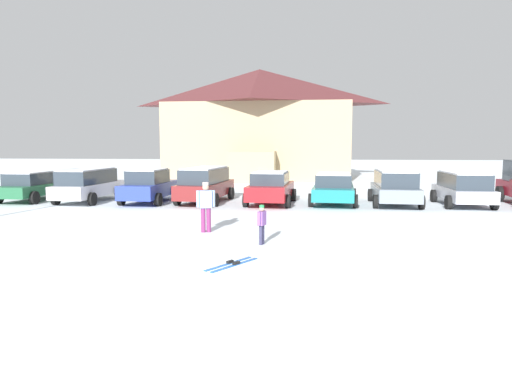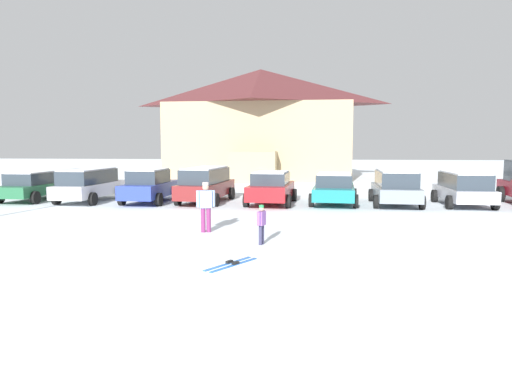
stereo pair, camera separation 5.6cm
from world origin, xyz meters
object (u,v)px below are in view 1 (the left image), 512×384
parked_white_suv (88,184)px  pair_of_skis (232,264)px  parked_maroon_van (205,184)px  parked_silver_wagon (463,188)px  parked_green_coupe (31,186)px  skier_adult_in_blue_parka (206,204)px  parked_red_sedan (271,187)px  skier_child_in_purple_jacket (262,222)px  parked_teal_hatchback (334,188)px  parked_grey_wagon (395,186)px  ski_lodge (260,123)px  parked_blue_hatchback (149,186)px

parked_white_suv → pair_of_skis: 14.69m
parked_white_suv → parked_maroon_van: parked_maroon_van is taller
parked_silver_wagon → parked_maroon_van: bearing=179.6°
parked_green_coupe → skier_adult_in_blue_parka: 13.09m
parked_silver_wagon → skier_adult_in_blue_parka: 13.22m
parked_green_coupe → parked_red_sedan: size_ratio=0.93×
parked_red_sedan → skier_child_in_purple_jacket: 9.11m
parked_teal_hatchback → pair_of_skis: bearing=-105.3°
parked_white_suv → parked_grey_wagon: 15.30m
ski_lodge → parked_silver_wagon: ski_lodge is taller
parked_white_suv → parked_teal_hatchback: parked_white_suv is taller
parked_blue_hatchback → parked_silver_wagon: parked_blue_hatchback is taller
skier_adult_in_blue_parka → parked_white_suv: bearing=135.9°
parked_red_sedan → skier_adult_in_blue_parka: (-1.66, -7.41, 0.12)m
parked_maroon_van → pair_of_skis: bearing=-74.9°
parked_green_coupe → parked_blue_hatchback: (6.31, -0.01, 0.08)m
parked_green_coupe → parked_silver_wagon: (21.56, 0.21, 0.10)m
parked_red_sedan → parked_blue_hatchback: bearing=179.9°
parked_green_coupe → parked_blue_hatchback: bearing=-0.1°
parked_green_coupe → parked_grey_wagon: (18.39, 0.18, 0.13)m
parked_green_coupe → parked_teal_hatchback: parked_teal_hatchback is taller
parked_green_coupe → parked_maroon_van: parked_maroon_van is taller
skier_child_in_purple_jacket → parked_red_sedan: bearing=92.2°
parked_silver_wagon → parked_red_sedan: bearing=-178.5°
ski_lodge → parked_white_suv: bearing=-111.9°
parked_red_sedan → parked_teal_hatchback: bearing=7.5°
parked_teal_hatchback → parked_silver_wagon: parked_silver_wagon is taller
parked_green_coupe → skier_child_in_purple_jacket: size_ratio=3.60×
parked_grey_wagon → pair_of_skis: bearing=-117.8°
parked_green_coupe → parked_silver_wagon: bearing=0.6°
parked_teal_hatchback → skier_child_in_purple_jacket: bearing=-105.9°
parked_green_coupe → parked_maroon_van: (9.11, 0.29, 0.17)m
parked_maroon_van → skier_child_in_purple_jacket: parked_maroon_van is taller
parked_grey_wagon → parked_blue_hatchback: bearing=-179.1°
parked_white_suv → parked_grey_wagon: (15.30, 0.18, 0.00)m
parked_silver_wagon → ski_lodge: bearing=122.9°
parked_red_sedan → parked_grey_wagon: 5.96m
parked_grey_wagon → parked_silver_wagon: parked_grey_wagon is taller
skier_adult_in_blue_parka → parked_silver_wagon: bearing=35.3°
ski_lodge → pair_of_skis: size_ratio=10.22×
ski_lodge → parked_teal_hatchback: (5.27, -17.36, -3.97)m
parked_blue_hatchback → pair_of_skis: parked_blue_hatchback is taller
skier_child_in_purple_jacket → pair_of_skis: skier_child_in_purple_jacket is taller
parked_maroon_van → parked_grey_wagon: parked_maroon_van is taller
parked_blue_hatchback → parked_maroon_van: size_ratio=0.91×
parked_maroon_van → pair_of_skis: 12.20m
parked_maroon_van → parked_red_sedan: size_ratio=1.09×
parked_maroon_van → parked_grey_wagon: 9.29m
parked_red_sedan → parked_teal_hatchback: 3.09m
parked_grey_wagon → skier_child_in_purple_jacket: parked_grey_wagon is taller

